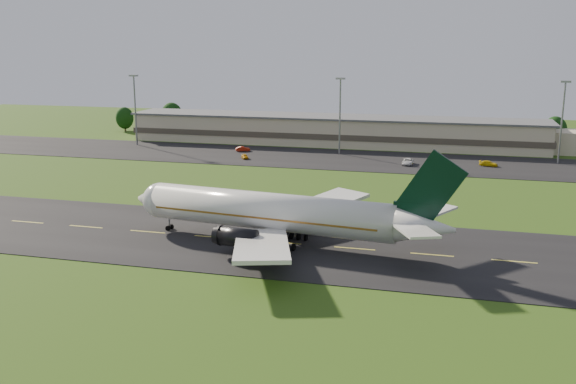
% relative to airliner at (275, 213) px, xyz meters
% --- Properties ---
extents(ground, '(360.00, 360.00, 0.00)m').
position_rel_airliner_xyz_m(ground, '(-10.05, 0.10, -4.66)').
color(ground, '#244010').
rests_on(ground, ground).
extents(taxiway, '(220.00, 30.00, 0.10)m').
position_rel_airliner_xyz_m(taxiway, '(-10.05, 0.10, -4.61)').
color(taxiway, black).
rests_on(taxiway, ground).
extents(apron, '(260.00, 30.00, 0.10)m').
position_rel_airliner_xyz_m(apron, '(-10.05, 72.10, -4.61)').
color(apron, black).
rests_on(apron, ground).
extents(airliner, '(51.21, 41.89, 15.57)m').
position_rel_airliner_xyz_m(airliner, '(0.00, 0.00, 0.00)').
color(airliner, white).
rests_on(airliner, ground).
extents(terminal, '(145.00, 16.00, 8.40)m').
position_rel_airliner_xyz_m(terminal, '(-3.65, 96.28, -0.67)').
color(terminal, beige).
rests_on(terminal, ground).
extents(light_mast_west, '(2.40, 1.20, 20.35)m').
position_rel_airliner_xyz_m(light_mast_west, '(-65.05, 80.10, 8.08)').
color(light_mast_west, gray).
rests_on(light_mast_west, ground).
extents(light_mast_centre, '(2.40, 1.20, 20.35)m').
position_rel_airliner_xyz_m(light_mast_centre, '(-5.05, 80.10, 8.08)').
color(light_mast_centre, gray).
rests_on(light_mast_centre, ground).
extents(light_mast_east, '(2.40, 1.20, 20.35)m').
position_rel_airliner_xyz_m(light_mast_east, '(49.95, 80.10, 8.08)').
color(light_mast_east, gray).
rests_on(light_mast_east, ground).
extents(tree_line, '(195.57, 9.31, 10.05)m').
position_rel_airliner_xyz_m(tree_line, '(19.70, 106.42, 0.13)').
color(tree_line, black).
rests_on(tree_line, ground).
extents(service_vehicle_a, '(2.94, 3.71, 1.18)m').
position_rel_airliner_xyz_m(service_vehicle_a, '(-27.21, 66.36, -3.97)').
color(service_vehicle_a, orange).
rests_on(service_vehicle_a, apron).
extents(service_vehicle_b, '(4.15, 3.00, 1.30)m').
position_rel_airliner_xyz_m(service_vehicle_b, '(-31.42, 77.17, -3.91)').
color(service_vehicle_b, '#A21D0A').
rests_on(service_vehicle_b, apron).
extents(service_vehicle_c, '(2.63, 5.42, 1.49)m').
position_rel_airliner_xyz_m(service_vehicle_c, '(14.09, 68.78, -3.82)').
color(service_vehicle_c, silver).
rests_on(service_vehicle_c, apron).
extents(service_vehicle_d, '(4.71, 2.81, 1.28)m').
position_rel_airliner_xyz_m(service_vehicle_d, '(33.15, 71.74, -3.92)').
color(service_vehicle_d, yellow).
rests_on(service_vehicle_d, apron).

